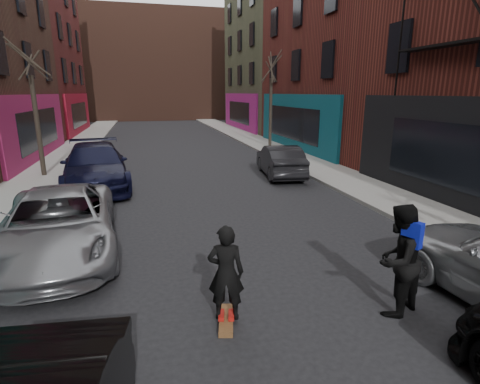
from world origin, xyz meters
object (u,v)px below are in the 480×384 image
skateboard (226,320)px  tree_left_far (34,98)px  skateboarder (226,273)px  parked_left_end (95,166)px  parked_right_end (280,161)px  pedestrian (398,260)px  tree_right_far (271,94)px  parked_left_far (58,224)px

skateboard → tree_left_far: bearing=127.5°
skateboard → skateboarder: (0.00, 0.00, 0.84)m
skateboarder → tree_left_far: bearing=-52.5°
tree_left_far → parked_left_end: 4.20m
tree_left_far → skateboard: tree_left_far is taller
parked_left_end → skateboarder: parked_left_end is taller
parked_right_end → skateboard: 11.22m
pedestrian → skateboard: bearing=-32.3°
parked_right_end → skateboard: size_ratio=5.21×
skateboarder → pedestrian: size_ratio=0.82×
tree_right_far → parked_left_far: 18.13m
parked_left_end → parked_right_end: size_ratio=1.39×
tree_left_far → parked_right_end: 10.66m
parked_left_end → skateboarder: size_ratio=3.68×
parked_right_end → pedestrian: bearing=87.4°
tree_right_far → skateboarder: (-6.97, -18.36, -2.64)m
tree_left_far → parked_right_end: (10.09, -2.17, -2.69)m
parked_left_end → skateboarder: bearing=-79.8°
parked_left_end → pedestrian: (5.82, -10.43, 0.12)m
tree_right_far → parked_left_far: tree_right_far is taller
tree_left_far → skateboard: (5.43, -12.36, -3.33)m
tree_right_far → parked_left_far: bearing=-124.3°
parked_right_end → skateboarder: (-4.66, -10.19, 0.20)m
tree_right_far → skateboard: bearing=-110.8°
skateboarder → pedestrian: bearing=-174.1°
parked_left_far → skateboarder: (3.11, -3.56, 0.15)m
pedestrian → parked_left_far: bearing=-58.1°
parked_left_end → skateboard: (3.02, -10.04, -0.79)m
parked_left_far → parked_right_end: size_ratio=1.26×
parked_left_far → tree_left_far: bearing=99.4°
parked_left_end → skateboarder: (3.02, -10.04, 0.05)m
tree_right_far → parked_right_end: size_ratio=1.63×
skateboard → pedestrian: 2.97m
skateboarder → skateboard: bearing=13.8°
skateboard → parked_left_end: bearing=120.5°
tree_left_far → skateboard: size_ratio=8.12×
parked_right_end → skateboard: parked_right_end is taller
tree_right_far → skateboarder: bearing=-110.8°
parked_left_far → pedestrian: 7.12m
parked_left_far → skateboarder: 4.73m
tree_right_far → skateboard: (-6.97, -18.36, -3.48)m
parked_left_far → parked_left_end: bearing=83.8°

